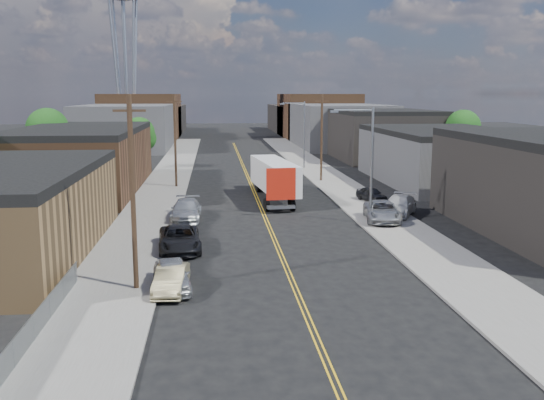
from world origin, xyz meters
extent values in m
plane|color=black|center=(0.00, 60.00, 0.00)|extent=(260.00, 260.00, 0.00)
cube|color=gold|center=(0.00, 45.00, 0.01)|extent=(0.32, 120.00, 0.01)
cube|color=slate|center=(-9.50, 45.00, 0.07)|extent=(5.00, 140.00, 0.15)
cube|color=slate|center=(9.50, 45.00, 0.07)|extent=(5.00, 140.00, 0.15)
cube|color=#503420|center=(-18.00, 44.00, 3.00)|extent=(12.00, 26.00, 6.00)
cube|color=black|center=(-18.00, 44.00, 6.30)|extent=(12.00, 26.00, 0.60)
cube|color=navy|center=(15.20, 20.00, 3.60)|extent=(0.30, 20.00, 0.80)
cube|color=#343436|center=(22.00, 46.00, 2.75)|extent=(14.00, 24.00, 5.50)
cube|color=black|center=(22.00, 46.00, 5.80)|extent=(14.00, 24.00, 0.60)
cube|color=black|center=(22.00, 72.00, 3.50)|extent=(14.00, 22.00, 7.00)
cube|color=black|center=(22.00, 72.00, 7.30)|extent=(14.00, 22.00, 0.60)
cube|color=#343436|center=(-20.00, 95.00, 4.00)|extent=(16.00, 30.00, 8.00)
cube|color=#343436|center=(20.00, 95.00, 4.00)|extent=(16.00, 30.00, 8.00)
cube|color=#503420|center=(-20.00, 120.00, 5.00)|extent=(16.00, 26.00, 10.00)
cube|color=#503420|center=(20.00, 120.00, 5.00)|extent=(16.00, 26.00, 10.00)
cube|color=black|center=(-20.00, 140.00, 3.50)|extent=(16.00, 40.00, 7.00)
cube|color=black|center=(20.00, 140.00, 3.50)|extent=(16.00, 40.00, 7.00)
cylinder|color=gray|center=(-22.00, 110.00, 15.00)|extent=(0.80, 0.80, 30.00)
cylinder|color=gray|center=(-23.76, 108.24, 15.00)|extent=(1.94, 1.94, 29.98)
cylinder|color=gray|center=(-20.24, 108.24, 15.00)|extent=(1.94, 1.94, 29.98)
cylinder|color=gray|center=(-23.76, 111.76, 15.00)|extent=(1.94, 1.94, 29.98)
cylinder|color=gray|center=(-20.24, 111.76, 15.00)|extent=(1.94, 1.94, 29.98)
cylinder|color=gray|center=(8.00, 25.00, 4.50)|extent=(0.18, 0.18, 9.00)
cylinder|color=gray|center=(6.50, 25.00, 8.80)|extent=(3.00, 0.12, 0.12)
cube|color=gray|center=(5.00, 25.00, 8.70)|extent=(0.60, 0.25, 0.18)
cylinder|color=gray|center=(8.00, 60.00, 4.50)|extent=(0.18, 0.18, 9.00)
cylinder|color=gray|center=(6.50, 60.00, 8.80)|extent=(3.00, 0.12, 0.12)
cube|color=gray|center=(5.00, 60.00, 8.70)|extent=(0.60, 0.25, 0.18)
cylinder|color=black|center=(-8.20, 10.00, 5.00)|extent=(0.26, 0.26, 10.00)
cube|color=black|center=(-8.20, 10.00, 9.20)|extent=(1.60, 0.12, 0.12)
cylinder|color=black|center=(-8.20, 45.00, 5.00)|extent=(0.26, 0.26, 10.00)
cube|color=black|center=(-8.20, 45.00, 9.20)|extent=(1.60, 0.12, 0.12)
cylinder|color=black|center=(8.20, 48.00, 5.00)|extent=(0.26, 0.26, 10.00)
cube|color=black|center=(8.20, 48.00, 9.20)|extent=(1.60, 0.12, 0.12)
cube|color=slate|center=(-11.50, 3.50, 0.60)|extent=(0.02, 16.00, 1.20)
cube|color=slate|center=(-11.50, 3.50, 1.20)|extent=(0.05, 16.00, 0.05)
cylinder|color=black|center=(-24.00, 55.00, 2.25)|extent=(0.36, 0.36, 4.50)
sphere|color=#133B10|center=(-24.00, 55.00, 5.85)|extent=(5.04, 5.04, 5.04)
sphere|color=#133B10|center=(-23.40, 55.30, 4.95)|extent=(3.96, 3.96, 3.96)
sphere|color=#133B10|center=(-24.50, 54.60, 5.22)|extent=(3.60, 3.60, 3.60)
cylinder|color=black|center=(-14.00, 62.00, 1.88)|extent=(0.36, 0.36, 3.75)
sphere|color=#133B10|center=(-14.00, 62.00, 4.88)|extent=(4.20, 4.20, 4.20)
sphere|color=#133B10|center=(-13.40, 62.30, 4.12)|extent=(3.30, 3.30, 3.30)
sphere|color=#133B10|center=(-14.50, 61.60, 4.35)|extent=(3.00, 3.00, 3.00)
cylinder|color=black|center=(30.00, 60.00, 2.12)|extent=(0.36, 0.36, 4.25)
sphere|color=#133B10|center=(30.00, 60.00, 5.53)|extent=(4.76, 4.76, 4.76)
sphere|color=#133B10|center=(30.60, 60.30, 4.68)|extent=(3.74, 3.74, 3.74)
sphere|color=#133B10|center=(29.50, 59.60, 4.93)|extent=(3.40, 3.40, 3.40)
cube|color=silver|center=(1.50, 35.50, 2.51)|extent=(3.73, 11.77, 2.70)
cube|color=#A41A0C|center=(1.50, 29.72, 2.51)|extent=(2.53, 0.39, 2.72)
cube|color=gray|center=(1.50, 29.72, 0.53)|extent=(2.43, 0.85, 0.25)
cube|color=black|center=(1.50, 42.64, 1.49)|extent=(2.73, 3.33, 2.99)
cylinder|color=black|center=(1.50, 31.12, 0.48)|extent=(2.60, 1.23, 0.96)
cylinder|color=black|center=(1.50, 42.64, 0.48)|extent=(2.50, 1.22, 0.96)
imported|color=#B9BDBF|center=(-6.40, 10.00, 0.78)|extent=(2.39, 4.78, 1.56)
imported|color=#897E59|center=(-6.38, 9.52, 0.69)|extent=(1.77, 4.29, 1.38)
imported|color=black|center=(-6.40, 17.89, 0.79)|extent=(3.05, 5.86, 1.58)
imported|color=#B4B7BA|center=(-6.40, 27.56, 0.82)|extent=(2.43, 5.72, 1.65)
imported|color=#9D9FA2|center=(8.99, 25.11, 0.93)|extent=(3.43, 5.95, 1.56)
imported|color=#B4B4B4|center=(11.00, 27.28, 0.94)|extent=(4.59, 5.87, 1.59)
imported|color=black|center=(10.48, 34.00, 0.79)|extent=(2.55, 4.04, 1.28)
camera|label=1|loc=(-4.12, -20.49, 10.01)|focal=40.00mm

